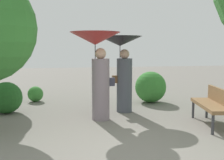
{
  "coord_description": "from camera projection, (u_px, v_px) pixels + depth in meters",
  "views": [
    {
      "loc": [
        -1.38,
        -4.3,
        1.74
      ],
      "look_at": [
        0.0,
        2.61,
        0.91
      ],
      "focal_mm": 43.43,
      "sensor_mm": 36.0,
      "label": 1
    }
  ],
  "objects": [
    {
      "name": "ground_plane",
      "position": [
        142.0,
        150.0,
        4.66
      ],
      "size": [
        40.0,
        40.0,
        0.0
      ],
      "primitive_type": "plane",
      "color": "slate"
    },
    {
      "name": "bush_path_right",
      "position": [
        6.0,
        98.0,
        7.22
      ],
      "size": [
        0.84,
        0.84,
        0.84
      ],
      "primitive_type": "sphere",
      "color": "#235B23",
      "rests_on": "ground"
    },
    {
      "name": "bush_behind_bench",
      "position": [
        151.0,
        87.0,
        8.68
      ],
      "size": [
        1.0,
        1.0,
        1.0
      ],
      "primitive_type": "sphere",
      "color": "#387F33",
      "rests_on": "ground"
    },
    {
      "name": "person_right",
      "position": [
        122.0,
        60.0,
        7.27
      ],
      "size": [
        1.17,
        1.17,
        2.05
      ],
      "rotation": [
        0.0,
        0.0,
        1.58
      ],
      "color": "#474C56",
      "rests_on": "ground"
    },
    {
      "name": "bush_path_left",
      "position": [
        35.0,
        94.0,
        8.81
      ],
      "size": [
        0.5,
        0.5,
        0.5
      ],
      "primitive_type": "sphere",
      "color": "#387F33",
      "rests_on": "ground"
    },
    {
      "name": "person_left",
      "position": [
        97.0,
        58.0,
        6.45
      ],
      "size": [
        1.2,
        1.2,
        2.11
      ],
      "rotation": [
        0.0,
        0.0,
        1.58
      ],
      "color": "gray",
      "rests_on": "ground"
    },
    {
      "name": "park_bench",
      "position": [
        214.0,
        103.0,
        6.07
      ],
      "size": [
        0.78,
        1.57,
        0.83
      ],
      "rotation": [
        0.0,
        0.0,
        -1.77
      ],
      "color": "#38383D",
      "rests_on": "ground"
    }
  ]
}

